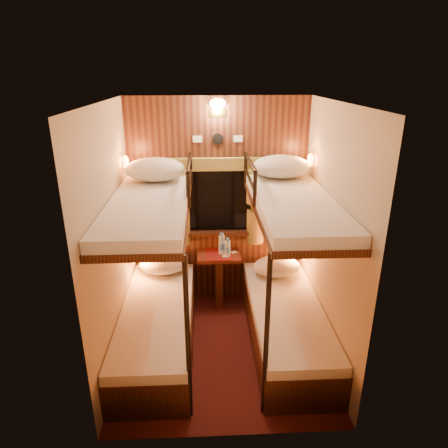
{
  "coord_description": "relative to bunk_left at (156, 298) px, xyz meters",
  "views": [
    {
      "loc": [
        -0.15,
        -3.34,
        2.64
      ],
      "look_at": [
        0.02,
        0.15,
        1.3
      ],
      "focal_mm": 32.0,
      "sensor_mm": 36.0,
      "label": 1
    }
  ],
  "objects": [
    {
      "name": "floor",
      "position": [
        0.65,
        -0.07,
        -0.56
      ],
      "size": [
        2.1,
        2.1,
        0.0
      ],
      "primitive_type": "plane",
      "color": "#3B1210",
      "rests_on": "ground"
    },
    {
      "name": "ceiling",
      "position": [
        0.65,
        -0.07,
        1.84
      ],
      "size": [
        2.1,
        2.1,
        0.0
      ],
      "primitive_type": "plane",
      "rotation": [
        3.14,
        0.0,
        0.0
      ],
      "color": "silver",
      "rests_on": "wall_back"
    },
    {
      "name": "wall_back",
      "position": [
        0.65,
        0.98,
        0.64
      ],
      "size": [
        2.4,
        0.0,
        2.4
      ],
      "primitive_type": "plane",
      "rotation": [
        1.57,
        0.0,
        0.0
      ],
      "color": "#C6B293",
      "rests_on": "floor"
    },
    {
      "name": "wall_front",
      "position": [
        0.65,
        -1.12,
        0.64
      ],
      "size": [
        2.4,
        0.0,
        2.4
      ],
      "primitive_type": "plane",
      "rotation": [
        -1.57,
        0.0,
        0.0
      ],
      "color": "#C6B293",
      "rests_on": "floor"
    },
    {
      "name": "wall_left",
      "position": [
        -0.35,
        -0.07,
        0.64
      ],
      "size": [
        0.0,
        2.4,
        2.4
      ],
      "primitive_type": "plane",
      "rotation": [
        1.57,
        0.0,
        1.57
      ],
      "color": "#C6B293",
      "rests_on": "floor"
    },
    {
      "name": "wall_right",
      "position": [
        1.65,
        -0.07,
        0.64
      ],
      "size": [
        0.0,
        2.4,
        2.4
      ],
      "primitive_type": "plane",
      "rotation": [
        1.57,
        0.0,
        -1.57
      ],
      "color": "#C6B293",
      "rests_on": "floor"
    },
    {
      "name": "back_panel",
      "position": [
        0.65,
        0.97,
        0.64
      ],
      "size": [
        2.0,
        0.03,
        2.4
      ],
      "primitive_type": "cube",
      "color": "black",
      "rests_on": "floor"
    },
    {
      "name": "bunk_left",
      "position": [
        0.0,
        0.0,
        0.0
      ],
      "size": [
        0.72,
        1.9,
        1.82
      ],
      "color": "black",
      "rests_on": "floor"
    },
    {
      "name": "bunk_right",
      "position": [
        1.3,
        0.0,
        0.0
      ],
      "size": [
        0.72,
        1.9,
        1.82
      ],
      "color": "black",
      "rests_on": "floor"
    },
    {
      "name": "window",
      "position": [
        0.65,
        0.94,
        0.62
      ],
      "size": [
        1.0,
        0.12,
        0.79
      ],
      "color": "black",
      "rests_on": "back_panel"
    },
    {
      "name": "curtains",
      "position": [
        0.65,
        0.9,
        0.71
      ],
      "size": [
        1.1,
        0.22,
        1.0
      ],
      "color": "olive",
      "rests_on": "back_panel"
    },
    {
      "name": "back_fixtures",
      "position": [
        0.65,
        0.93,
        1.69
      ],
      "size": [
        0.54,
        0.09,
        0.48
      ],
      "color": "black",
      "rests_on": "back_panel"
    },
    {
      "name": "reading_lamps",
      "position": [
        0.65,
        0.63,
        0.68
      ],
      "size": [
        2.0,
        0.2,
        1.25
      ],
      "color": "orange",
      "rests_on": "wall_left"
    },
    {
      "name": "table",
      "position": [
        0.65,
        0.78,
        -0.14
      ],
      "size": [
        0.5,
        0.34,
        0.66
      ],
      "color": "#521F12",
      "rests_on": "floor"
    },
    {
      "name": "bottle_left",
      "position": [
        0.68,
        0.79,
        0.21
      ],
      "size": [
        0.08,
        0.08,
        0.26
      ],
      "rotation": [
        0.0,
        0.0,
        0.05
      ],
      "color": "#99BFE5",
      "rests_on": "table"
    },
    {
      "name": "bottle_right",
      "position": [
        0.75,
        0.72,
        0.19
      ],
      "size": [
        0.07,
        0.07,
        0.23
      ],
      "rotation": [
        0.0,
        0.0,
        -0.12
      ],
      "color": "#99BFE5",
      "rests_on": "table"
    },
    {
      "name": "sachet_a",
      "position": [
        0.72,
        0.72,
        0.09
      ],
      "size": [
        0.09,
        0.07,
        0.01
      ],
      "primitive_type": "cube",
      "rotation": [
        0.0,
        0.0,
        -0.12
      ],
      "color": "silver",
      "rests_on": "table"
    },
    {
      "name": "sachet_b",
      "position": [
        0.82,
        0.83,
        0.09
      ],
      "size": [
        0.08,
        0.08,
        0.01
      ],
      "primitive_type": "cube",
      "rotation": [
        0.0,
        0.0,
        0.46
      ],
      "color": "silver",
      "rests_on": "table"
    },
    {
      "name": "pillow_lower_left",
      "position": [
        -0.0,
        0.74,
        0.01
      ],
      "size": [
        0.55,
        0.39,
        0.21
      ],
      "primitive_type": "ellipsoid",
      "color": "silver",
      "rests_on": "bunk_left"
    },
    {
      "name": "pillow_lower_right",
      "position": [
        1.3,
        0.61,
        0.0
      ],
      "size": [
        0.53,
        0.38,
        0.21
      ],
      "primitive_type": "ellipsoid",
      "color": "silver",
      "rests_on": "bunk_right"
    },
    {
      "name": "pillow_upper_left",
      "position": [
        -0.0,
        0.59,
        1.15
      ],
      "size": [
        0.6,
        0.43,
        0.24
      ],
      "primitive_type": "ellipsoid",
      "color": "silver",
      "rests_on": "bunk_left"
    },
    {
      "name": "pillow_upper_right",
      "position": [
        1.3,
        0.66,
        1.15
      ],
      "size": [
        0.6,
        0.43,
        0.24
      ],
      "primitive_type": "ellipsoid",
      "color": "silver",
      "rests_on": "bunk_right"
    }
  ]
}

